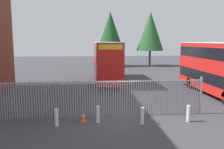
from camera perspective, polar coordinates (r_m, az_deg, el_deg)
ground_plane at (r=22.54m, az=-0.96°, el=-3.63°), size 100.00×100.00×0.00m
palisade_fence at (r=14.41m, az=-6.16°, el=-5.53°), size 14.32×0.14×2.35m
double_decker_bus_near_gate at (r=21.97m, az=23.93°, el=1.77°), size 2.54×10.81×4.42m
double_decker_bus_behind_fence_left at (r=26.82m, az=-1.33°, el=3.46°), size 2.54×10.81×4.42m
bollard_near_left at (r=13.38m, az=-13.02°, el=-9.89°), size 0.20×0.20×0.95m
bollard_center_front at (r=13.57m, az=-3.36°, el=-9.44°), size 0.20×0.20×0.95m
bollard_near_right at (r=13.39m, az=7.18°, el=-9.75°), size 0.20×0.20×0.95m
bollard_far_right at (r=14.38m, az=17.68°, el=-8.81°), size 0.20×0.20×0.95m
traffic_cone_by_gate at (r=13.87m, az=-6.82°, el=-9.91°), size 0.34×0.34×0.59m
tree_tall_back at (r=43.04m, az=-0.39°, el=10.23°), size 4.68×4.68×9.59m
tree_short_side at (r=44.29m, az=9.07°, el=10.08°), size 4.82×4.82×9.69m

